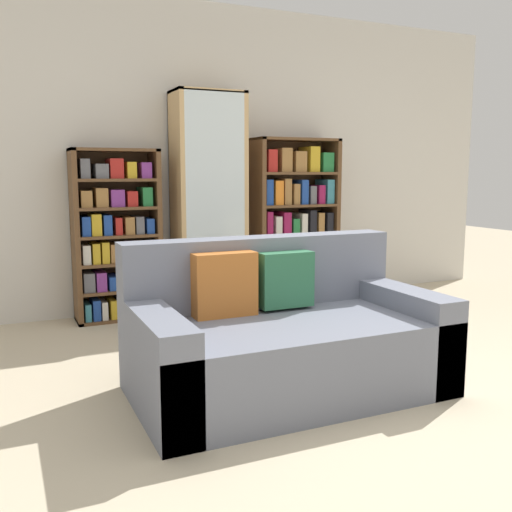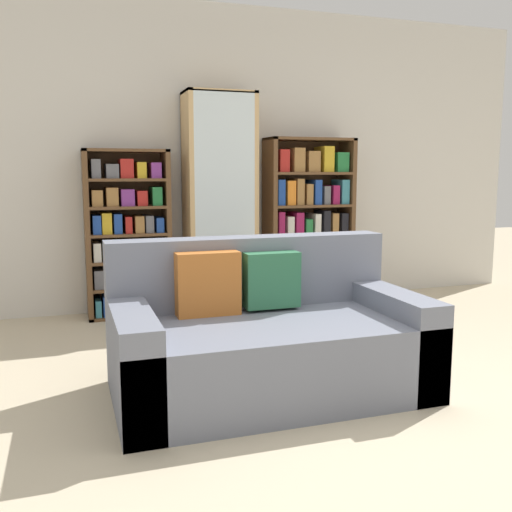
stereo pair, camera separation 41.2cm
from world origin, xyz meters
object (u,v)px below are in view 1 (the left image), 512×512
object	(u,v)px
display_cabinet	(209,204)
bookshelf_right	(294,222)
bookshelf_left	(116,238)
wine_bottle	(278,305)
couch	(283,339)

from	to	relation	value
display_cabinet	bookshelf_right	xyz separation A→B (m)	(0.86, 0.02, -0.19)
bookshelf_left	bookshelf_right	world-z (taller)	bookshelf_right
display_cabinet	wine_bottle	distance (m)	1.11
bookshelf_left	display_cabinet	xyz separation A→B (m)	(0.81, -0.02, 0.26)
display_cabinet	couch	bearing A→B (deg)	-97.51
bookshelf_left	wine_bottle	world-z (taller)	bookshelf_left
couch	wine_bottle	size ratio (longest dim) A/B	4.38
couch	bookshelf_left	size ratio (longest dim) A/B	1.20
couch	bookshelf_left	xyz separation A→B (m)	(-0.55, 1.99, 0.39)
wine_bottle	bookshelf_right	bearing A→B (deg)	53.82
display_cabinet	bookshelf_right	bearing A→B (deg)	1.05
couch	display_cabinet	world-z (taller)	display_cabinet
couch	display_cabinet	size ratio (longest dim) A/B	0.89
display_cabinet	bookshelf_right	world-z (taller)	display_cabinet
bookshelf_left	display_cabinet	bearing A→B (deg)	-1.12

